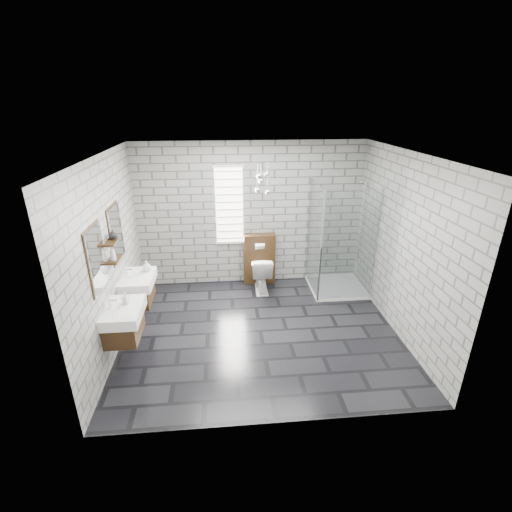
{
  "coord_description": "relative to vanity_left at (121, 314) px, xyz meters",
  "views": [
    {
      "loc": [
        -0.52,
        -4.86,
        3.34
      ],
      "look_at": [
        -0.04,
        0.35,
        1.13
      ],
      "focal_mm": 26.0,
      "sensor_mm": 36.0,
      "label": 1
    }
  ],
  "objects": [
    {
      "name": "vanity_right",
      "position": [
        0.0,
        0.94,
        0.0
      ],
      "size": [
        0.47,
        0.7,
        1.57
      ],
      "color": "#3A2511",
      "rests_on": "wall_left"
    },
    {
      "name": "ceiling",
      "position": [
        1.91,
        0.54,
        1.95
      ],
      "size": [
        4.2,
        3.6,
        0.02
      ],
      "primitive_type": "cube",
      "color": "white",
      "rests_on": "wall_back"
    },
    {
      "name": "soap_bottle_a",
      "position": [
        0.07,
        0.1,
        0.18
      ],
      "size": [
        0.09,
        0.1,
        0.16
      ],
      "primitive_type": "imported",
      "rotation": [
        0.0,
        0.0,
        -0.33
      ],
      "color": "#B2B2B2",
      "rests_on": "vanity_left"
    },
    {
      "name": "floor",
      "position": [
        1.91,
        0.54,
        -0.77
      ],
      "size": [
        4.2,
        3.6,
        0.02
      ],
      "primitive_type": "cube",
      "color": "black",
      "rests_on": "ground"
    },
    {
      "name": "pendant_cluster",
      "position": [
        2.07,
        1.91,
        1.3
      ],
      "size": [
        0.25,
        0.28,
        0.84
      ],
      "color": "silver",
      "rests_on": "ceiling"
    },
    {
      "name": "soap_bottle_b",
      "position": [
        0.16,
        1.1,
        0.18
      ],
      "size": [
        0.17,
        0.17,
        0.17
      ],
      "primitive_type": "imported",
      "rotation": [
        0.0,
        0.0,
        0.34
      ],
      "color": "#B2B2B2",
      "rests_on": "vanity_right"
    },
    {
      "name": "soap_bottle_c",
      "position": [
        -0.11,
        0.43,
        0.68
      ],
      "size": [
        0.1,
        0.1,
        0.2
      ],
      "primitive_type": "imported",
      "rotation": [
        0.0,
        0.0,
        0.41
      ],
      "color": "#B2B2B2",
      "rests_on": "shelf_lower"
    },
    {
      "name": "shower_enclosure",
      "position": [
        3.41,
        1.72,
        -0.25
      ],
      "size": [
        1.0,
        1.0,
        2.03
      ],
      "color": "white",
      "rests_on": "floor"
    },
    {
      "name": "window",
      "position": [
        1.51,
        2.32,
        0.79
      ],
      "size": [
        0.56,
        0.05,
        1.48
      ],
      "color": "white",
      "rests_on": "wall_back"
    },
    {
      "name": "toilet",
      "position": [
        2.06,
        1.91,
        -0.41
      ],
      "size": [
        0.4,
        0.68,
        0.69
      ],
      "primitive_type": "imported",
      "rotation": [
        0.0,
        0.0,
        3.13
      ],
      "color": "white",
      "rests_on": "floor"
    },
    {
      "name": "cistern_panel",
      "position": [
        2.06,
        2.24,
        -0.26
      ],
      "size": [
        0.6,
        0.2,
        1.0
      ],
      "primitive_type": "cube",
      "color": "#3A2511",
      "rests_on": "floor"
    },
    {
      "name": "wall_back",
      "position": [
        1.91,
        2.35,
        0.59
      ],
      "size": [
        4.2,
        0.02,
        2.7
      ],
      "primitive_type": "cube",
      "color": "gray",
      "rests_on": "floor"
    },
    {
      "name": "vase",
      "position": [
        -0.11,
        0.58,
        0.9
      ],
      "size": [
        0.12,
        0.12,
        0.12
      ],
      "primitive_type": "imported",
      "rotation": [
        0.0,
        0.0,
        0.03
      ],
      "color": "#B2B2B2",
      "rests_on": "shelf_upper"
    },
    {
      "name": "wall_left",
      "position": [
        -0.2,
        0.54,
        0.59
      ],
      "size": [
        0.02,
        3.6,
        2.7
      ],
      "primitive_type": "cube",
      "color": "gray",
      "rests_on": "floor"
    },
    {
      "name": "shelf_lower",
      "position": [
        -0.12,
        0.49,
        0.56
      ],
      "size": [
        0.14,
        0.3,
        0.03
      ],
      "primitive_type": "cube",
      "color": "#3A2511",
      "rests_on": "wall_left"
    },
    {
      "name": "flush_plate",
      "position": [
        2.06,
        2.13,
        0.04
      ],
      "size": [
        0.18,
        0.01,
        0.12
      ],
      "primitive_type": "cube",
      "color": "silver",
      "rests_on": "cistern_panel"
    },
    {
      "name": "wall_front",
      "position": [
        1.91,
        -1.27,
        0.59
      ],
      "size": [
        4.2,
        0.02,
        2.7
      ],
      "primitive_type": "cube",
      "color": "gray",
      "rests_on": "floor"
    },
    {
      "name": "shelf_upper",
      "position": [
        -0.12,
        0.49,
        0.82
      ],
      "size": [
        0.14,
        0.3,
        0.03
      ],
      "primitive_type": "cube",
      "color": "#3A2511",
      "rests_on": "wall_left"
    },
    {
      "name": "wall_right",
      "position": [
        4.02,
        0.54,
        0.59
      ],
      "size": [
        0.02,
        3.6,
        2.7
      ],
      "primitive_type": "cube",
      "color": "gray",
      "rests_on": "floor"
    },
    {
      "name": "vanity_left",
      "position": [
        0.0,
        0.0,
        0.0
      ],
      "size": [
        0.47,
        0.7,
        1.57
      ],
      "color": "#3A2511",
      "rests_on": "wall_left"
    }
  ]
}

